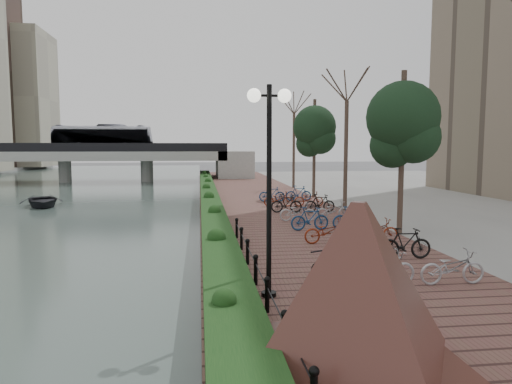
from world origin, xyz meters
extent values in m
plane|color=#59595B|center=(0.00, 0.00, 0.00)|extent=(220.00, 220.00, 0.00)
cube|color=brown|center=(4.00, 17.50, 0.25)|extent=(8.00, 75.00, 0.50)
cube|color=#153814|center=(0.60, 20.00, 0.80)|extent=(1.10, 56.00, 0.60)
cylinder|color=black|center=(1.40, -1.00, 0.85)|extent=(0.10, 0.10, 0.70)
cylinder|color=black|center=(1.40, 1.00, 0.85)|extent=(0.10, 0.10, 0.70)
cylinder|color=black|center=(1.40, 3.00, 0.85)|extent=(0.10, 0.10, 0.70)
cylinder|color=black|center=(1.40, 5.00, 0.85)|extent=(0.10, 0.10, 0.70)
cylinder|color=black|center=(1.40, 7.00, 0.85)|extent=(0.10, 0.10, 0.70)
cylinder|color=black|center=(1.40, 9.00, 0.85)|extent=(0.10, 0.10, 0.70)
cube|color=#49271F|center=(2.43, -1.62, 0.60)|extent=(3.26, 3.26, 0.19)
pyramid|color=#49271F|center=(2.43, -1.62, 1.94)|extent=(4.40, 4.40, 2.49)
cylinder|color=black|center=(1.60, 2.05, 2.97)|extent=(0.12, 0.12, 4.93)
cylinder|color=black|center=(1.60, 2.05, 5.18)|extent=(0.70, 0.06, 0.06)
sphere|color=white|center=(1.25, 2.05, 5.18)|extent=(0.32, 0.32, 0.32)
sphere|color=white|center=(1.95, 2.05, 5.18)|extent=(0.32, 0.32, 0.32)
imported|color=brown|center=(4.00, 3.41, 1.29)|extent=(0.60, 0.42, 1.57)
imported|color=#A4A4A9|center=(4.60, 2.36, 0.95)|extent=(0.60, 1.71, 0.90)
imported|color=black|center=(4.60, 4.96, 1.00)|extent=(0.47, 1.66, 1.00)
imported|color=maroon|center=(4.60, 7.56, 0.95)|extent=(0.60, 1.71, 0.90)
imported|color=navy|center=(4.60, 10.16, 1.00)|extent=(0.47, 1.66, 1.00)
imported|color=#A4A4A9|center=(4.60, 12.76, 0.95)|extent=(0.60, 1.71, 0.90)
imported|color=black|center=(4.60, 15.36, 1.00)|extent=(0.47, 1.66, 1.00)
imported|color=maroon|center=(4.60, 17.96, 0.95)|extent=(0.60, 1.72, 0.90)
imported|color=navy|center=(4.60, 20.56, 1.00)|extent=(0.47, 1.66, 1.00)
imported|color=#A4A4A9|center=(6.40, 2.36, 0.95)|extent=(0.60, 1.71, 0.90)
imported|color=black|center=(6.40, 4.96, 1.00)|extent=(0.47, 1.66, 1.00)
imported|color=maroon|center=(6.40, 7.56, 0.95)|extent=(0.60, 1.71, 0.90)
imported|color=navy|center=(6.40, 10.16, 1.00)|extent=(0.47, 1.66, 1.00)
imported|color=#A4A4A9|center=(6.40, 12.76, 0.95)|extent=(0.60, 1.71, 0.90)
imported|color=black|center=(6.40, 15.36, 1.00)|extent=(0.47, 1.66, 1.00)
imported|color=maroon|center=(6.40, 17.96, 0.95)|extent=(0.60, 1.72, 0.90)
imported|color=navy|center=(6.40, 20.56, 1.00)|extent=(0.47, 1.66, 1.00)
cube|color=gray|center=(-15.00, 45.00, 3.00)|extent=(36.00, 8.00, 1.00)
cube|color=black|center=(-15.00, 41.10, 3.95)|extent=(36.00, 0.15, 0.90)
cube|color=black|center=(-15.00, 48.90, 3.95)|extent=(36.00, 0.15, 0.90)
cylinder|color=gray|center=(-15.00, 45.00, 1.25)|extent=(1.40, 1.40, 2.50)
cylinder|color=gray|center=(-6.00, 45.00, 1.25)|extent=(1.40, 1.40, 2.50)
imported|color=white|center=(-10.72, 45.00, 5.00)|extent=(2.52, 10.77, 3.00)
imported|color=black|center=(-10.48, 23.46, 0.42)|extent=(3.97, 4.63, 0.81)
cube|color=#A5A089|center=(-33.00, 80.00, 12.50)|extent=(12.00, 12.00, 24.00)
camera|label=1|loc=(0.00, -8.34, 4.03)|focal=32.00mm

